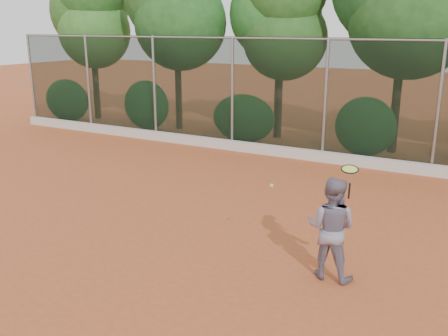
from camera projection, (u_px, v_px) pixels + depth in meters
The scene contains 7 objects.
ground at pixel (197, 250), 8.78m from camera, with size 80.00×80.00×0.00m, color #AD5029.
concrete_curb at pixel (320, 156), 14.49m from camera, with size 24.00×0.20×0.30m, color beige.
tennis_player at pixel (331, 228), 7.63m from camera, with size 0.79×0.62×1.63m, color slate.
chainlink_fence at pixel (325, 97), 14.17m from camera, with size 24.09×0.09×3.50m.
foliage_backdrop at pixel (333, 6), 15.40m from camera, with size 23.70×3.63×7.55m.
tennis_racket at pixel (350, 172), 7.26m from camera, with size 0.33×0.33×0.52m.
tennis_ball_in_flight at pixel (272, 186), 7.96m from camera, with size 0.07×0.07×0.07m.
Camera 1 is at (4.30, -6.82, 3.80)m, focal length 40.00 mm.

